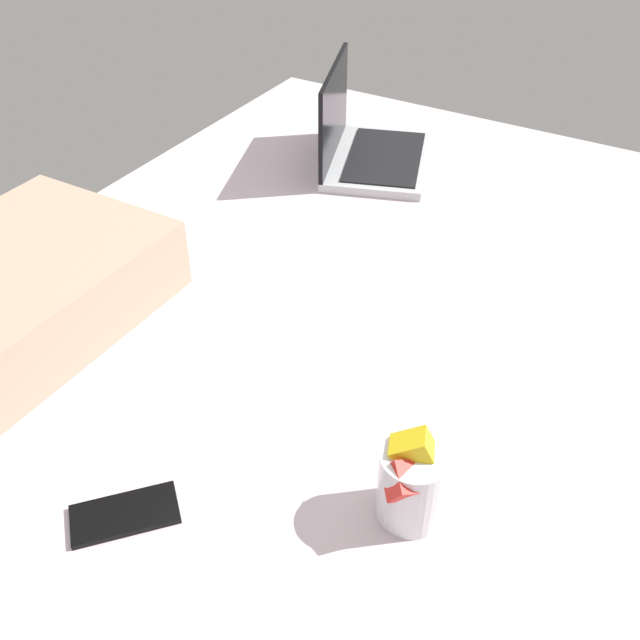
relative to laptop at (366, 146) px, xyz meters
The scene contains 5 objects.
bed_mattress 57.80cm from the laptop, 154.26° to the right, with size 180.00×140.00×18.00cm, color silver.
laptop is the anchor object (origin of this frame).
snack_cup 102.27cm from the laptop, 149.36° to the right, with size 10.12×9.23×13.92cm.
cell_phone 109.34cm from the laptop, 169.43° to the right, with size 6.80×14.00×0.80cm, color black.
pillow 89.39cm from the laptop, 164.70° to the left, with size 52.00×36.00×13.00cm, color tan.
Camera 1 is at (-96.64, -48.77, 99.57)cm, focal length 41.82 mm.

